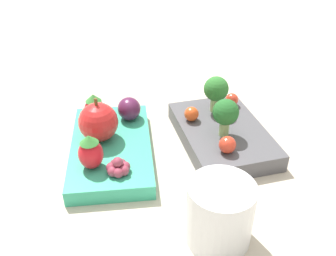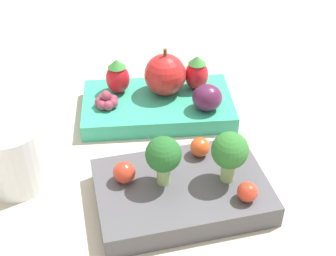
% 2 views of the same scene
% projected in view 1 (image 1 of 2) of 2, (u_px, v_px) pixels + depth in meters
% --- Properties ---
extents(ground_plane, '(4.00, 4.00, 0.00)m').
position_uv_depth(ground_plane, '(166.00, 146.00, 0.58)').
color(ground_plane, '#BCB29E').
extents(bento_box_savoury, '(0.20, 0.15, 0.03)m').
position_uv_depth(bento_box_savoury, '(222.00, 135.00, 0.58)').
color(bento_box_savoury, '#4C4C51').
rests_on(bento_box_savoury, ground_plane).
extents(bento_box_fruit, '(0.20, 0.12, 0.02)m').
position_uv_depth(bento_box_fruit, '(111.00, 149.00, 0.55)').
color(bento_box_fruit, '#33A87F').
rests_on(bento_box_fruit, ground_plane).
extents(broccoli_floret_0, '(0.04, 0.04, 0.06)m').
position_uv_depth(broccoli_floret_0, '(216.00, 90.00, 0.59)').
color(broccoli_floret_0, '#93B770').
rests_on(broccoli_floret_0, bento_box_savoury).
extents(broccoli_floret_1, '(0.04, 0.04, 0.06)m').
position_uv_depth(broccoli_floret_1, '(226.00, 113.00, 0.53)').
color(broccoli_floret_1, '#93B770').
rests_on(broccoli_floret_1, bento_box_savoury).
extents(cherry_tomato_0, '(0.02, 0.02, 0.02)m').
position_uv_depth(cherry_tomato_0, '(232.00, 100.00, 0.62)').
color(cherry_tomato_0, red).
rests_on(cherry_tomato_0, bento_box_savoury).
extents(cherry_tomato_1, '(0.02, 0.02, 0.02)m').
position_uv_depth(cherry_tomato_1, '(191.00, 114.00, 0.58)').
color(cherry_tomato_1, '#DB4C1E').
rests_on(cherry_tomato_1, bento_box_savoury).
extents(cherry_tomato_2, '(0.02, 0.02, 0.02)m').
position_uv_depth(cherry_tomato_2, '(227.00, 145.00, 0.51)').
color(cherry_tomato_2, red).
rests_on(cherry_tomato_2, bento_box_savoury).
extents(apple, '(0.06, 0.06, 0.07)m').
position_uv_depth(apple, '(98.00, 124.00, 0.53)').
color(apple, red).
rests_on(apple, bento_box_fruit).
extents(strawberry_0, '(0.03, 0.03, 0.05)m').
position_uv_depth(strawberry_0, '(95.00, 109.00, 0.57)').
color(strawberry_0, red).
rests_on(strawberry_0, bento_box_fruit).
extents(strawberry_1, '(0.03, 0.03, 0.05)m').
position_uv_depth(strawberry_1, '(91.00, 152.00, 0.48)').
color(strawberry_1, red).
rests_on(strawberry_1, bento_box_fruit).
extents(plum, '(0.04, 0.04, 0.04)m').
position_uv_depth(plum, '(129.00, 109.00, 0.59)').
color(plum, '#511E42').
rests_on(plum, bento_box_fruit).
extents(grape_cluster, '(0.03, 0.03, 0.02)m').
position_uv_depth(grape_cluster, '(118.00, 167.00, 0.48)').
color(grape_cluster, '#93384C').
rests_on(grape_cluster, bento_box_fruit).
extents(drinking_cup, '(0.07, 0.07, 0.08)m').
position_uv_depth(drinking_cup, '(220.00, 213.00, 0.41)').
color(drinking_cup, silver).
rests_on(drinking_cup, ground_plane).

